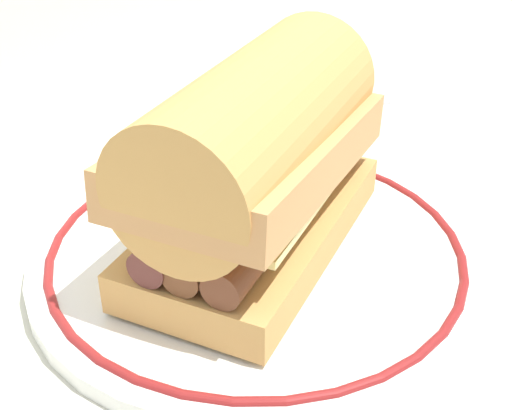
% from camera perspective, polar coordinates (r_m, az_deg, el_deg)
% --- Properties ---
extents(ground_plane, '(1.50, 1.50, 0.00)m').
position_cam_1_polar(ground_plane, '(0.48, -1.45, -3.58)').
color(ground_plane, beige).
extents(plate, '(0.30, 0.30, 0.01)m').
position_cam_1_polar(plate, '(0.46, 0.00, -3.97)').
color(plate, white).
rests_on(plate, ground_plane).
extents(sausage_sandwich, '(0.22, 0.15, 0.13)m').
position_cam_1_polar(sausage_sandwich, '(0.42, 0.00, 3.81)').
color(sausage_sandwich, tan).
rests_on(sausage_sandwich, plate).
extents(butter_knife, '(0.13, 0.08, 0.01)m').
position_cam_1_polar(butter_knife, '(0.67, 4.69, 7.95)').
color(butter_knife, silver).
rests_on(butter_knife, ground_plane).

